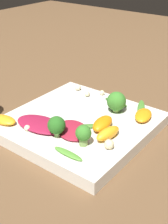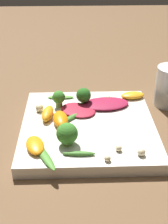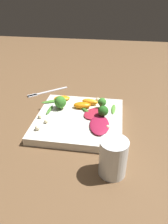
% 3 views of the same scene
% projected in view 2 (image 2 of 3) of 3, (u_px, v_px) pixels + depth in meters
% --- Properties ---
extents(ground_plane, '(2.40, 2.40, 0.00)m').
position_uv_depth(ground_plane, '(88.00, 132.00, 0.69)').
color(ground_plane, brown).
extents(plate, '(0.29, 0.29, 0.03)m').
position_uv_depth(plate, '(88.00, 128.00, 0.68)').
color(plate, silver).
rests_on(plate, ground_plane).
extents(radicchio_leaf_0, '(0.11, 0.07, 0.01)m').
position_uv_depth(radicchio_leaf_0, '(106.00, 104.00, 0.73)').
color(radicchio_leaf_0, maroon).
rests_on(radicchio_leaf_0, plate).
extents(radicchio_leaf_1, '(0.10, 0.09, 0.01)m').
position_uv_depth(radicchio_leaf_1, '(78.00, 110.00, 0.71)').
color(radicchio_leaf_1, maroon).
rests_on(radicchio_leaf_1, plate).
extents(orange_segment_0, '(0.04, 0.07, 0.02)m').
position_uv_depth(orange_segment_0, '(60.00, 119.00, 0.67)').
color(orange_segment_0, orange).
rests_on(orange_segment_0, plate).
extents(orange_segment_1, '(0.03, 0.06, 0.02)m').
position_uv_depth(orange_segment_1, '(48.00, 113.00, 0.69)').
color(orange_segment_1, orange).
rests_on(orange_segment_1, plate).
extents(orange_segment_2, '(0.05, 0.07, 0.01)m').
position_uv_depth(orange_segment_2, '(35.00, 145.00, 0.59)').
color(orange_segment_2, orange).
rests_on(orange_segment_2, plate).
extents(orange_segment_3, '(0.06, 0.04, 0.01)m').
position_uv_depth(orange_segment_3, '(133.00, 95.00, 0.76)').
color(orange_segment_3, orange).
rests_on(orange_segment_3, plate).
extents(broccoli_floret_0, '(0.04, 0.04, 0.05)m').
position_uv_depth(broccoli_floret_0, '(67.00, 134.00, 0.60)').
color(broccoli_floret_0, '#84AD5B').
rests_on(broccoli_floret_0, plate).
extents(broccoli_floret_1, '(0.03, 0.03, 0.04)m').
position_uv_depth(broccoli_floret_1, '(59.00, 98.00, 0.72)').
color(broccoli_floret_1, '#7A9E51').
rests_on(broccoli_floret_1, plate).
extents(broccoli_floret_2, '(0.03, 0.03, 0.04)m').
position_uv_depth(broccoli_floret_2, '(84.00, 95.00, 0.73)').
color(broccoli_floret_2, '#84AD5B').
rests_on(broccoli_floret_2, plate).
extents(arugula_sprig_0, '(0.06, 0.06, 0.01)m').
position_uv_depth(arugula_sprig_0, '(71.00, 118.00, 0.68)').
color(arugula_sprig_0, '#3D7528').
rests_on(arugula_sprig_0, plate).
extents(arugula_sprig_1, '(0.06, 0.02, 0.01)m').
position_uv_depth(arugula_sprig_1, '(61.00, 97.00, 0.77)').
color(arugula_sprig_1, '#518E33').
rests_on(arugula_sprig_1, plate).
extents(arugula_sprig_2, '(0.06, 0.01, 0.01)m').
position_uv_depth(arugula_sprig_2, '(79.00, 153.00, 0.58)').
color(arugula_sprig_2, '#3D7528').
rests_on(arugula_sprig_2, plate).
extents(arugula_sprig_3, '(0.06, 0.09, 0.01)m').
position_uv_depth(arugula_sprig_3, '(45.00, 156.00, 0.57)').
color(arugula_sprig_3, '#47842D').
rests_on(arugula_sprig_3, plate).
extents(macadamia_nut_0, '(0.02, 0.02, 0.02)m').
position_uv_depth(macadamia_nut_0, '(39.00, 108.00, 0.71)').
color(macadamia_nut_0, beige).
rests_on(macadamia_nut_0, plate).
extents(macadamia_nut_1, '(0.01, 0.01, 0.01)m').
position_uv_depth(macadamia_nut_1, '(108.00, 98.00, 0.76)').
color(macadamia_nut_1, beige).
rests_on(macadamia_nut_1, plate).
extents(macadamia_nut_2, '(0.01, 0.01, 0.01)m').
position_uv_depth(macadamia_nut_2, '(119.00, 148.00, 0.59)').
color(macadamia_nut_2, beige).
rests_on(macadamia_nut_2, plate).
extents(macadamia_nut_3, '(0.01, 0.01, 0.01)m').
position_uv_depth(macadamia_nut_3, '(108.00, 158.00, 0.56)').
color(macadamia_nut_3, beige).
rests_on(macadamia_nut_3, plate).
extents(macadamia_nut_4, '(0.02, 0.02, 0.02)m').
position_uv_depth(macadamia_nut_4, '(141.00, 152.00, 0.58)').
color(macadamia_nut_4, beige).
rests_on(macadamia_nut_4, plate).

